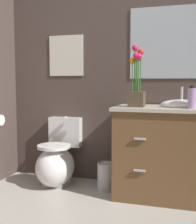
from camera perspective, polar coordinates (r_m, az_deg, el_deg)
The scene contains 8 objects.
wall_back at distance 3.15m, azimuth 11.30°, elevation 8.89°, with size 4.45×0.05×2.50m, color #4C3D38.
toilet at distance 3.23m, azimuth -7.68°, elevation -9.17°, with size 0.38×0.59×0.69m.
vanity_cabinet at distance 2.88m, azimuth 12.70°, elevation -7.17°, with size 0.94×0.56×1.02m.
flower_vase at distance 2.77m, azimuth 7.26°, elevation 5.27°, with size 0.14×0.14×0.55m.
soap_bottle at distance 2.67m, azimuth 17.15°, elevation 2.52°, with size 0.07×0.07×0.20m.
trash_bin at distance 3.07m, azimuth 1.58°, elevation -11.94°, with size 0.18×0.18×0.27m.
wall_poster at distance 3.38m, azimuth -5.99°, elevation 10.44°, with size 0.39×0.01×0.43m, color silver.
wall_mirror at distance 3.13m, azimuth 13.47°, elevation 12.55°, with size 0.80×0.01×0.70m, color #B2BCC6.
Camera 1 is at (0.52, -1.43, 1.05)m, focal length 48.83 mm.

